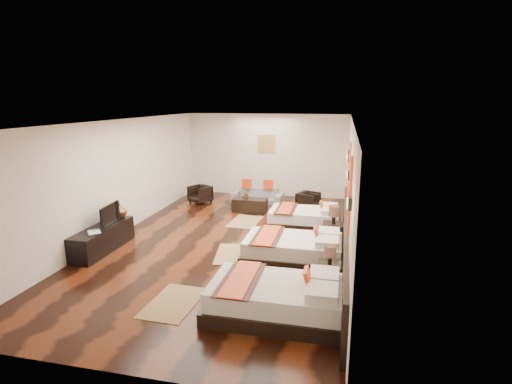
% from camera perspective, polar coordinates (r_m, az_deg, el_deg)
% --- Properties ---
extents(floor, '(5.50, 9.50, 0.01)m').
position_cam_1_polar(floor, '(9.42, -4.17, -7.06)').
color(floor, black).
rests_on(floor, ground).
extents(ceiling, '(5.50, 9.50, 0.01)m').
position_cam_1_polar(ceiling, '(8.85, -4.48, 10.20)').
color(ceiling, white).
rests_on(ceiling, floor).
extents(back_wall, '(5.50, 0.01, 2.80)m').
position_cam_1_polar(back_wall, '(13.58, 1.51, 5.35)').
color(back_wall, silver).
rests_on(back_wall, floor).
extents(left_wall, '(0.01, 9.50, 2.80)m').
position_cam_1_polar(left_wall, '(10.17, -19.33, 1.93)').
color(left_wall, silver).
rests_on(left_wall, floor).
extents(right_wall, '(0.01, 9.50, 2.80)m').
position_cam_1_polar(right_wall, '(8.66, 13.38, 0.45)').
color(right_wall, silver).
rests_on(right_wall, floor).
extents(headboard_panel, '(0.08, 6.60, 0.90)m').
position_cam_1_polar(headboard_panel, '(8.15, 12.78, -7.28)').
color(headboard_panel, black).
rests_on(headboard_panel, floor).
extents(bed_near, '(2.10, 1.32, 0.80)m').
position_cam_1_polar(bed_near, '(6.30, 3.06, -15.09)').
color(bed_near, black).
rests_on(bed_near, floor).
extents(bed_mid, '(2.04, 1.28, 0.78)m').
position_cam_1_polar(bed_mid, '(8.21, 5.56, -8.22)').
color(bed_mid, black).
rests_on(bed_mid, floor).
extents(bed_far, '(1.87, 1.17, 0.71)m').
position_cam_1_polar(bed_far, '(10.41, 7.15, -3.73)').
color(bed_far, black).
rests_on(bed_far, floor).
extents(nightstand_a, '(0.40, 0.40, 0.79)m').
position_cam_1_polar(nightstand_a, '(7.22, 10.54, -11.44)').
color(nightstand_a, black).
rests_on(nightstand_a, floor).
extents(nightstand_b, '(0.47, 0.47, 0.94)m').
position_cam_1_polar(nightstand_b, '(9.18, 11.10, -5.66)').
color(nightstand_b, black).
rests_on(nightstand_b, floor).
extents(jute_mat_near, '(0.80, 1.23, 0.01)m').
position_cam_1_polar(jute_mat_near, '(6.87, -11.84, -15.37)').
color(jute_mat_near, '#98794D').
rests_on(jute_mat_near, floor).
extents(jute_mat_mid, '(0.94, 1.31, 0.01)m').
position_cam_1_polar(jute_mat_mid, '(8.64, -3.23, -8.93)').
color(jute_mat_mid, '#98794D').
rests_on(jute_mat_mid, floor).
extents(jute_mat_far, '(0.83, 1.25, 0.01)m').
position_cam_1_polar(jute_mat_far, '(10.82, -1.57, -4.29)').
color(jute_mat_far, '#98794D').
rests_on(jute_mat_far, floor).
extents(tv_console, '(0.50, 1.80, 0.55)m').
position_cam_1_polar(tv_console, '(9.36, -21.28, -6.31)').
color(tv_console, black).
rests_on(tv_console, floor).
extents(tv, '(0.19, 0.83, 0.47)m').
position_cam_1_polar(tv, '(9.30, -20.81, -3.09)').
color(tv, black).
rests_on(tv, tv_console).
extents(book, '(0.39, 0.40, 0.03)m').
position_cam_1_polar(book, '(8.90, -23.14, -5.50)').
color(book, black).
rests_on(book, tv_console).
extents(figurine, '(0.36, 0.36, 0.35)m').
position_cam_1_polar(figurine, '(9.82, -19.13, -2.50)').
color(figurine, brown).
rests_on(figurine, tv_console).
extents(sofa, '(1.68, 0.74, 0.48)m').
position_cam_1_polar(sofa, '(12.70, 0.21, -0.53)').
color(sofa, gray).
rests_on(sofa, floor).
extents(armchair_left, '(0.83, 0.84, 0.56)m').
position_cam_1_polar(armchair_left, '(12.85, -8.09, -0.31)').
color(armchair_left, black).
rests_on(armchair_left, floor).
extents(armchair_right, '(0.78, 0.77, 0.55)m').
position_cam_1_polar(armchair_right, '(12.00, 7.57, -1.30)').
color(armchair_right, black).
rests_on(armchair_right, floor).
extents(coffee_table, '(1.01, 0.52, 0.40)m').
position_cam_1_polar(coffee_table, '(11.72, -0.90, -1.91)').
color(coffee_table, black).
rests_on(coffee_table, floor).
extents(table_plant, '(0.24, 0.21, 0.25)m').
position_cam_1_polar(table_plant, '(11.73, -1.40, -0.26)').
color(table_plant, '#336220').
rests_on(table_plant, coffee_table).
extents(orange_panel_a, '(0.04, 0.40, 1.30)m').
position_cam_1_polar(orange_panel_a, '(6.74, 13.46, -0.54)').
color(orange_panel_a, '#D86014').
rests_on(orange_panel_a, right_wall).
extents(orange_panel_b, '(0.04, 0.40, 1.30)m').
position_cam_1_polar(orange_panel_b, '(8.89, 13.34, 2.76)').
color(orange_panel_b, '#D86014').
rests_on(orange_panel_b, right_wall).
extents(sconce_near, '(0.07, 0.12, 0.18)m').
position_cam_1_polar(sconce_near, '(5.63, 13.38, -1.64)').
color(sconce_near, black).
rests_on(sconce_near, right_wall).
extents(sconce_mid, '(0.07, 0.12, 0.18)m').
position_cam_1_polar(sconce_mid, '(7.78, 13.26, 2.43)').
color(sconce_mid, black).
rests_on(sconce_mid, right_wall).
extents(sconce_far, '(0.07, 0.12, 0.18)m').
position_cam_1_polar(sconce_far, '(9.95, 13.20, 4.73)').
color(sconce_far, black).
rests_on(sconce_far, right_wall).
extents(sconce_lounge, '(0.07, 0.12, 0.18)m').
position_cam_1_polar(sconce_lounge, '(10.85, 13.18, 5.40)').
color(sconce_lounge, black).
rests_on(sconce_lounge, right_wall).
extents(gold_artwork, '(0.60, 0.04, 0.60)m').
position_cam_1_polar(gold_artwork, '(13.51, 1.51, 7.02)').
color(gold_artwork, '#AD873F').
rests_on(gold_artwork, back_wall).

